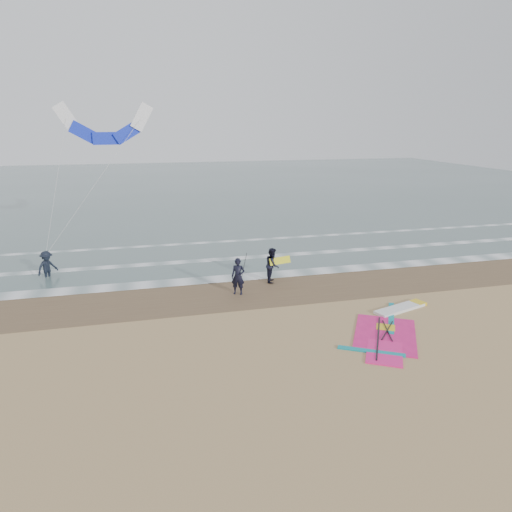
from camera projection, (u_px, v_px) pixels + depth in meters
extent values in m
plane|color=tan|center=(302.00, 340.00, 18.68)|extent=(120.00, 120.00, 0.00)
cube|color=#47605E|center=(187.00, 186.00, 63.39)|extent=(120.00, 80.00, 0.02)
cube|color=brown|center=(265.00, 289.00, 24.27)|extent=(120.00, 5.00, 0.01)
cube|color=white|center=(255.00, 276.00, 26.31)|extent=(120.00, 1.20, 0.02)
cube|color=white|center=(241.00, 258.00, 29.85)|extent=(120.00, 0.70, 0.02)
cube|color=white|center=(228.00, 241.00, 34.04)|extent=(120.00, 0.50, 0.01)
cube|color=white|center=(400.00, 308.00, 21.63)|extent=(2.86, 1.52, 0.13)
cube|color=yellow|center=(418.00, 303.00, 22.28)|extent=(0.68, 0.79, 0.14)
cube|color=#F41E7B|center=(385.00, 334.00, 19.11)|extent=(3.91, 4.32, 0.04)
cube|color=#F41E7B|center=(384.00, 353.00, 17.56)|extent=(2.16, 2.41, 0.05)
cube|color=#0C8C99|center=(391.00, 318.00, 20.71)|extent=(2.00, 3.21, 0.06)
cube|color=#0C8C99|center=(371.00, 351.00, 17.67)|extent=(2.34, 1.49, 0.06)
cube|color=yellow|center=(386.00, 328.00, 19.70)|extent=(1.01, 0.97, 0.06)
cylinder|color=black|center=(378.00, 337.00, 18.79)|extent=(2.06, 3.51, 0.07)
cylinder|color=black|center=(387.00, 330.00, 19.35)|extent=(1.38, 1.52, 0.04)
cylinder|color=black|center=(387.00, 330.00, 19.35)|extent=(0.66, 1.92, 0.04)
imported|color=black|center=(238.00, 276.00, 23.37)|extent=(0.83, 0.71, 1.92)
imported|color=black|center=(272.00, 265.00, 25.22)|extent=(1.01, 1.14, 1.94)
imported|color=black|center=(47.00, 261.00, 25.92)|extent=(1.38, 1.37, 1.91)
cylinder|color=black|center=(244.00, 268.00, 23.32)|extent=(0.17, 0.86, 1.82)
cube|color=yellow|center=(280.00, 261.00, 25.14)|extent=(1.30, 0.51, 0.39)
cube|color=white|center=(66.00, 117.00, 28.07)|extent=(1.53, 0.31, 1.87)
cube|color=#1328CD|center=(84.00, 133.00, 28.56)|extent=(1.86, 0.36, 1.53)
cube|color=#1328CD|center=(107.00, 138.00, 28.96)|extent=(1.70, 0.33, 0.79)
cube|color=#1328CD|center=(127.00, 133.00, 29.16)|extent=(1.86, 0.36, 1.53)
cube|color=white|center=(142.00, 117.00, 29.11)|extent=(1.53, 0.31, 1.87)
cylinder|color=beige|center=(56.00, 183.00, 26.94)|extent=(1.33, 4.40, 7.59)
cylinder|color=beige|center=(97.00, 182.00, 27.47)|extent=(5.86, 4.40, 7.59)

